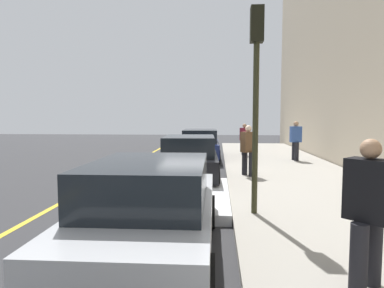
{
  "coord_description": "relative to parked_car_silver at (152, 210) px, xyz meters",
  "views": [
    {
      "loc": [
        -11.46,
        -0.7,
        2.15
      ],
      "look_at": [
        -0.02,
        0.19,
        1.21
      ],
      "focal_mm": 31.59,
      "sensor_mm": 36.0,
      "label": 1
    }
  ],
  "objects": [
    {
      "name": "ground_plane",
      "position": [
        6.55,
        -0.29,
        -0.76
      ],
      "size": [
        56.0,
        56.0,
        0.0
      ],
      "primitive_type": "plane",
      "color": "#333335"
    },
    {
      "name": "sidewalk",
      "position": [
        6.55,
        -3.59,
        -0.68
      ],
      "size": [
        28.0,
        4.6,
        0.15
      ],
      "primitive_type": "cube",
      "color": "#A39E93",
      "rests_on": "ground"
    },
    {
      "name": "lane_stripe_centre",
      "position": [
        6.55,
        2.91,
        -0.75
      ],
      "size": [
        28.0,
        0.14,
        0.01
      ],
      "primitive_type": "cube",
      "color": "gold",
      "rests_on": "ground"
    },
    {
      "name": "snow_bank_curb",
      "position": [
        3.59,
        -0.99,
        -0.65
      ],
      "size": [
        4.05,
        0.56,
        0.22
      ],
      "primitive_type": "cube",
      "color": "white",
      "rests_on": "ground"
    },
    {
      "name": "parked_car_silver",
      "position": [
        0.0,
        0.0,
        0.0
      ],
      "size": [
        4.52,
        1.94,
        1.51
      ],
      "color": "black",
      "rests_on": "ground"
    },
    {
      "name": "parked_car_black",
      "position": [
        6.17,
        -0.05,
        -0.0
      ],
      "size": [
        4.31,
        2.02,
        1.51
      ],
      "color": "black",
      "rests_on": "ground"
    },
    {
      "name": "parked_car_navy",
      "position": [
        11.73,
        -0.11,
        0.0
      ],
      "size": [
        4.68,
        1.99,
        1.51
      ],
      "color": "black",
      "rests_on": "ground"
    },
    {
      "name": "pedestrian_blue_coat",
      "position": [
        10.69,
        -4.5,
        0.34
      ],
      "size": [
        0.59,
        0.5,
        1.79
      ],
      "color": "black",
      "rests_on": "sidewalk"
    },
    {
      "name": "pedestrian_burgundy_coat",
      "position": [
        12.6,
        -2.35,
        0.26
      ],
      "size": [
        0.53,
        0.49,
        1.63
      ],
      "color": "black",
      "rests_on": "sidewalk"
    },
    {
      "name": "pedestrian_brown_coat",
      "position": [
        6.54,
        -2.01,
        0.3
      ],
      "size": [
        0.5,
        0.54,
        1.71
      ],
      "color": "black",
      "rests_on": "sidewalk"
    },
    {
      "name": "pedestrian_black_coat",
      "position": [
        -1.01,
        -2.69,
        0.33
      ],
      "size": [
        0.55,
        0.54,
        1.76
      ],
      "color": "black",
      "rests_on": "sidewalk"
    },
    {
      "name": "traffic_light_pole",
      "position": [
        2.07,
        -1.75,
        2.23
      ],
      "size": [
        0.35,
        0.26,
        4.18
      ],
      "color": "#2D2D19",
      "rests_on": "sidewalk"
    }
  ]
}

